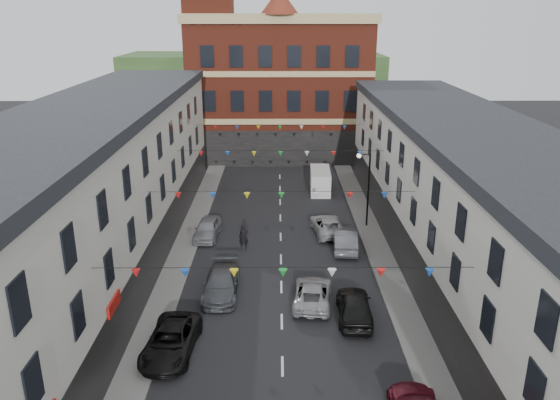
{
  "coord_description": "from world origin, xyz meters",
  "views": [
    {
      "loc": [
        -0.21,
        -26.1,
        16.0
      ],
      "look_at": [
        -0.06,
        8.5,
        4.14
      ],
      "focal_mm": 35.0,
      "sensor_mm": 36.0,
      "label": 1
    }
  ],
  "objects_px": {
    "car_left_d": "(221,283)",
    "car_right_d": "(355,306)",
    "car_right_e": "(345,239)",
    "pedestrian": "(244,237)",
    "street_lamp": "(366,180)",
    "moving_car": "(313,293)",
    "car_left_e": "(207,229)",
    "car_right_f": "(328,225)",
    "white_van": "(320,181)",
    "car_left_c": "(171,341)"
  },
  "relations": [
    {
      "from": "car_left_c",
      "to": "moving_car",
      "type": "distance_m",
      "value": 8.81
    },
    {
      "from": "car_left_e",
      "to": "car_right_f",
      "type": "bearing_deg",
      "value": 8.84
    },
    {
      "from": "street_lamp",
      "to": "pedestrian",
      "type": "bearing_deg",
      "value": -155.03
    },
    {
      "from": "car_left_e",
      "to": "car_right_f",
      "type": "distance_m",
      "value": 9.13
    },
    {
      "from": "car_left_c",
      "to": "pedestrian",
      "type": "bearing_deg",
      "value": 81.43
    },
    {
      "from": "street_lamp",
      "to": "car_left_e",
      "type": "bearing_deg",
      "value": -170.17
    },
    {
      "from": "car_left_d",
      "to": "white_van",
      "type": "height_order",
      "value": "white_van"
    },
    {
      "from": "street_lamp",
      "to": "car_left_d",
      "type": "distance_m",
      "value": 15.2
    },
    {
      "from": "car_left_e",
      "to": "car_right_e",
      "type": "distance_m",
      "value": 10.32
    },
    {
      "from": "street_lamp",
      "to": "car_left_c",
      "type": "bearing_deg",
      "value": -125.53
    },
    {
      "from": "car_left_e",
      "to": "white_van",
      "type": "bearing_deg",
      "value": 54.35
    },
    {
      "from": "car_left_d",
      "to": "pedestrian",
      "type": "distance_m",
      "value": 6.66
    },
    {
      "from": "street_lamp",
      "to": "car_right_e",
      "type": "distance_m",
      "value": 5.59
    },
    {
      "from": "car_left_c",
      "to": "car_right_f",
      "type": "height_order",
      "value": "car_left_c"
    },
    {
      "from": "car_left_e",
      "to": "car_right_f",
      "type": "height_order",
      "value": "car_left_e"
    },
    {
      "from": "car_left_c",
      "to": "pedestrian",
      "type": "height_order",
      "value": "pedestrian"
    },
    {
      "from": "car_right_d",
      "to": "moving_car",
      "type": "bearing_deg",
      "value": -35.75
    },
    {
      "from": "car_left_c",
      "to": "car_left_d",
      "type": "height_order",
      "value": "car_left_d"
    },
    {
      "from": "pedestrian",
      "to": "street_lamp",
      "type": "bearing_deg",
      "value": 25.79
    },
    {
      "from": "car_left_d",
      "to": "car_right_e",
      "type": "distance_m",
      "value": 10.57
    },
    {
      "from": "car_left_c",
      "to": "car_right_e",
      "type": "distance_m",
      "value": 16.21
    },
    {
      "from": "car_left_d",
      "to": "car_right_d",
      "type": "bearing_deg",
      "value": -20.13
    },
    {
      "from": "pedestrian",
      "to": "car_right_d",
      "type": "bearing_deg",
      "value": -54.05
    },
    {
      "from": "car_right_d",
      "to": "car_right_f",
      "type": "height_order",
      "value": "car_right_d"
    },
    {
      "from": "moving_car",
      "to": "car_right_e",
      "type": "bearing_deg",
      "value": -103.4
    },
    {
      "from": "car_right_f",
      "to": "white_van",
      "type": "height_order",
      "value": "white_van"
    },
    {
      "from": "moving_car",
      "to": "white_van",
      "type": "bearing_deg",
      "value": -88.96
    },
    {
      "from": "street_lamp",
      "to": "white_van",
      "type": "bearing_deg",
      "value": 106.66
    },
    {
      "from": "white_van",
      "to": "car_right_e",
      "type": "bearing_deg",
      "value": -84.46
    },
    {
      "from": "moving_car",
      "to": "white_van",
      "type": "height_order",
      "value": "white_van"
    },
    {
      "from": "car_left_d",
      "to": "street_lamp",
      "type": "bearing_deg",
      "value": 47.35
    },
    {
      "from": "moving_car",
      "to": "pedestrian",
      "type": "xyz_separation_m",
      "value": [
        -4.44,
        7.67,
        0.31
      ]
    },
    {
      "from": "white_van",
      "to": "pedestrian",
      "type": "relative_size",
      "value": 2.48
    },
    {
      "from": "car_right_f",
      "to": "moving_car",
      "type": "distance_m",
      "value": 10.8
    },
    {
      "from": "street_lamp",
      "to": "car_right_e",
      "type": "bearing_deg",
      "value": -114.96
    },
    {
      "from": "pedestrian",
      "to": "moving_car",
      "type": "bearing_deg",
      "value": -59.13
    },
    {
      "from": "car_right_e",
      "to": "moving_car",
      "type": "height_order",
      "value": "car_right_e"
    },
    {
      "from": "car_left_e",
      "to": "pedestrian",
      "type": "bearing_deg",
      "value": -33.54
    },
    {
      "from": "moving_car",
      "to": "pedestrian",
      "type": "relative_size",
      "value": 2.42
    },
    {
      "from": "car_right_f",
      "to": "moving_car",
      "type": "height_order",
      "value": "car_right_f"
    },
    {
      "from": "car_left_d",
      "to": "car_right_e",
      "type": "height_order",
      "value": "car_right_e"
    },
    {
      "from": "car_left_c",
      "to": "car_right_e",
      "type": "bearing_deg",
      "value": 55.71
    },
    {
      "from": "car_left_d",
      "to": "car_right_d",
      "type": "height_order",
      "value": "car_right_d"
    },
    {
      "from": "car_right_d",
      "to": "car_left_c",
      "type": "bearing_deg",
      "value": 21.4
    },
    {
      "from": "car_left_e",
      "to": "pedestrian",
      "type": "xyz_separation_m",
      "value": [
        2.86,
        -2.19,
        0.24
      ]
    },
    {
      "from": "white_van",
      "to": "pedestrian",
      "type": "distance_m",
      "value": 14.93
    },
    {
      "from": "car_left_c",
      "to": "car_right_d",
      "type": "height_order",
      "value": "car_right_d"
    },
    {
      "from": "street_lamp",
      "to": "car_left_c",
      "type": "distance_m",
      "value": 20.98
    },
    {
      "from": "car_left_e",
      "to": "white_van",
      "type": "distance_m",
      "value": 14.62
    },
    {
      "from": "car_right_e",
      "to": "car_left_c",
      "type": "bearing_deg",
      "value": 55.68
    }
  ]
}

